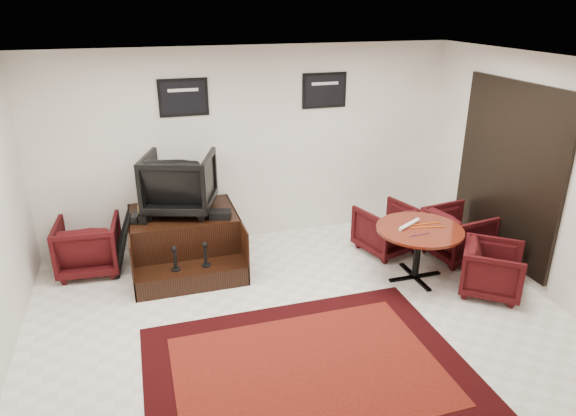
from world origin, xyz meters
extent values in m
plane|color=white|center=(0.00, 0.00, 0.00)|extent=(6.00, 6.00, 0.00)
cube|color=white|center=(0.00, 2.50, 1.40)|extent=(6.00, 0.02, 2.80)
cube|color=white|center=(0.00, -2.50, 1.40)|extent=(6.00, 0.02, 2.80)
cube|color=white|center=(3.00, 0.00, 1.40)|extent=(0.02, 5.00, 2.80)
cube|color=white|center=(0.00, 0.00, 2.80)|extent=(6.00, 5.00, 0.02)
cube|color=black|center=(2.97, 0.70, 1.30)|extent=(0.05, 1.90, 2.30)
cube|color=black|center=(2.96, 0.70, 1.30)|extent=(0.02, 1.72, 2.12)
cube|color=black|center=(2.97, 0.70, 1.30)|extent=(0.03, 0.05, 2.12)
cube|color=black|center=(-0.90, 2.48, 2.15)|extent=(0.66, 0.03, 0.50)
cube|color=black|center=(-0.90, 2.46, 2.15)|extent=(0.58, 0.01, 0.42)
cube|color=silver|center=(-0.90, 2.46, 2.25)|extent=(0.40, 0.00, 0.04)
cube|color=black|center=(1.10, 2.48, 2.15)|extent=(0.66, 0.03, 0.50)
cube|color=black|center=(1.10, 2.46, 2.15)|extent=(0.58, 0.01, 0.42)
cube|color=silver|center=(1.10, 2.46, 2.25)|extent=(0.40, 0.00, 0.04)
cube|color=black|center=(-0.20, -0.69, 0.00)|extent=(3.11, 2.33, 0.01)
cube|color=#52110B|center=(-0.20, -0.69, 0.01)|extent=(2.55, 1.78, 0.01)
cube|color=black|center=(-1.08, 1.97, 0.36)|extent=(1.39, 1.03, 0.72)
cube|color=black|center=(-1.08, 1.24, 0.13)|extent=(1.39, 0.41, 0.26)
cube|color=black|center=(-1.77, 1.76, 0.36)|extent=(0.02, 1.44, 0.72)
cube|color=black|center=(-0.39, 1.76, 0.36)|extent=(0.02, 1.44, 0.72)
cylinder|color=black|center=(-1.26, 1.24, 0.27)|extent=(0.11, 0.11, 0.02)
cylinder|color=black|center=(-1.26, 1.24, 0.40)|extent=(0.04, 0.04, 0.24)
sphere|color=black|center=(-1.26, 1.24, 0.55)|extent=(0.07, 0.07, 0.07)
cylinder|color=black|center=(-0.89, 1.24, 0.27)|extent=(0.11, 0.11, 0.02)
cylinder|color=black|center=(-0.89, 1.24, 0.40)|extent=(0.04, 0.04, 0.24)
sphere|color=black|center=(-0.89, 1.24, 0.55)|extent=(0.07, 0.07, 0.07)
imported|color=black|center=(-1.08, 2.02, 1.17)|extent=(1.08, 1.04, 0.89)
cube|color=black|center=(-1.67, 1.85, 0.77)|extent=(0.19, 0.29, 0.10)
cube|color=black|center=(-1.55, 1.81, 0.77)|extent=(0.19, 0.29, 0.10)
cube|color=black|center=(-0.62, 1.63, 0.77)|extent=(0.31, 0.26, 0.09)
imported|color=black|center=(-2.31, 2.05, 0.40)|extent=(0.82, 0.78, 0.79)
cylinder|color=#4E120B|center=(1.72, 0.62, 0.69)|extent=(1.08, 1.08, 0.03)
cylinder|color=black|center=(1.72, 0.62, 0.36)|extent=(0.09, 0.09, 0.64)
cube|color=black|center=(1.72, 0.62, 0.01)|extent=(0.72, 0.06, 0.03)
cube|color=black|center=(1.72, 0.62, 0.01)|extent=(0.06, 0.72, 0.03)
imported|color=black|center=(1.71, 1.45, 0.37)|extent=(0.88, 0.85, 0.74)
imported|color=black|center=(2.56, 0.98, 0.39)|extent=(0.80, 0.84, 0.78)
imported|color=black|center=(2.41, 0.03, 0.35)|extent=(0.92, 0.93, 0.70)
cylinder|color=white|center=(1.62, 0.71, 0.73)|extent=(0.39, 0.25, 0.05)
cylinder|color=#D2560B|center=(1.82, 0.61, 0.71)|extent=(0.44, 0.10, 0.01)
cylinder|color=#D2560B|center=(1.82, 0.71, 0.71)|extent=(0.45, 0.04, 0.01)
cylinder|color=#4C1933|center=(1.52, 0.44, 0.71)|extent=(0.10, 0.03, 0.01)
cylinder|color=#4C1933|center=(1.58, 0.44, 0.71)|extent=(0.10, 0.03, 0.01)
cylinder|color=#4C1933|center=(1.64, 0.44, 0.71)|extent=(0.10, 0.03, 0.01)
cylinder|color=#4C1933|center=(1.70, 0.44, 0.71)|extent=(0.10, 0.03, 0.01)
camera|label=1|loc=(-1.55, -4.50, 3.36)|focal=32.00mm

